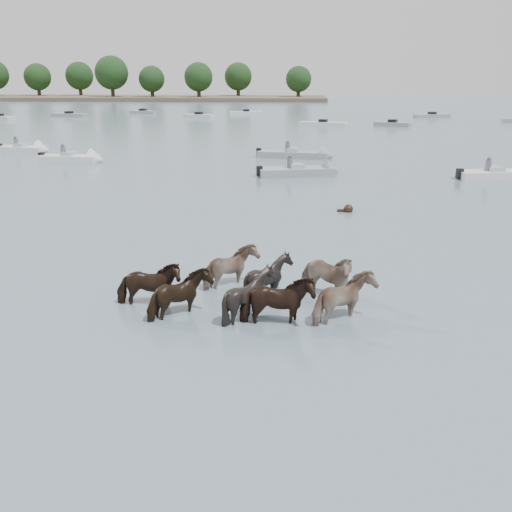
{
  "coord_description": "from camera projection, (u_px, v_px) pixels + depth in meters",
  "views": [
    {
      "loc": [
        3.28,
        -12.25,
        5.81
      ],
      "look_at": [
        2.15,
        2.89,
        1.1
      ],
      "focal_mm": 40.38,
      "sensor_mm": 36.0,
      "label": 1
    }
  ],
  "objects": [
    {
      "name": "treeline",
      "position": [
        18.0,
        76.0,
        159.27
      ],
      "size": [
        147.88,
        20.97,
        11.69
      ],
      "color": "#382619",
      "rests_on": "ground"
    },
    {
      "name": "motorboat_c",
      "position": [
        303.0,
        155.0,
        43.59
      ],
      "size": [
        6.0,
        2.45,
        1.92
      ],
      "rotation": [
        0.0,
        0.0,
        -0.15
      ],
      "color": "gray",
      "rests_on": "ground"
    },
    {
      "name": "ground",
      "position": [
        157.0,
        334.0,
        13.62
      ],
      "size": [
        400.0,
        400.0,
        0.0
      ],
      "primitive_type": "plane",
      "color": "#4A5E6B",
      "rests_on": "ground"
    },
    {
      "name": "motorboat_f",
      "position": [
        29.0,
        150.0,
        46.87
      ],
      "size": [
        4.7,
        2.14,
        1.92
      ],
      "rotation": [
        0.0,
        0.0,
        -0.12
      ],
      "color": "silver",
      "rests_on": "ground"
    },
    {
      "name": "motorboat_a",
      "position": [
        79.0,
        159.0,
        41.4
      ],
      "size": [
        4.96,
        1.98,
        1.92
      ],
      "rotation": [
        0.0,
        0.0,
        -0.08
      ],
      "color": "silver",
      "rests_on": "ground"
    },
    {
      "name": "shoreline",
      "position": [
        39.0,
        98.0,
        161.32
      ],
      "size": [
        160.0,
        30.0,
        1.0
      ],
      "primitive_type": "cube",
      "color": "#4C4233",
      "rests_on": "ground"
    },
    {
      "name": "distant_flotilla",
      "position": [
        275.0,
        117.0,
        84.63
      ],
      "size": [
        105.04,
        26.89,
        0.93
      ],
      "color": "silver",
      "rests_on": "ground"
    },
    {
      "name": "pony_herd",
      "position": [
        255.0,
        290.0,
        15.1
      ],
      "size": [
        6.94,
        4.11,
        1.55
      ],
      "color": "black",
      "rests_on": "ground"
    },
    {
      "name": "swimming_pony",
      "position": [
        347.0,
        210.0,
        26.07
      ],
      "size": [
        0.72,
        0.44,
        0.44
      ],
      "color": "black",
      "rests_on": "ground"
    },
    {
      "name": "motorboat_d",
      "position": [
        505.0,
        175.0,
        34.74
      ],
      "size": [
        5.14,
        2.6,
        1.92
      ],
      "rotation": [
        0.0,
        0.0,
        0.22
      ],
      "color": "silver",
      "rests_on": "ground"
    },
    {
      "name": "motorboat_b",
      "position": [
        308.0,
        172.0,
        35.85
      ],
      "size": [
        5.35,
        2.79,
        1.92
      ],
      "rotation": [
        0.0,
        0.0,
        0.25
      ],
      "color": "gray",
      "rests_on": "ground"
    }
  ]
}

